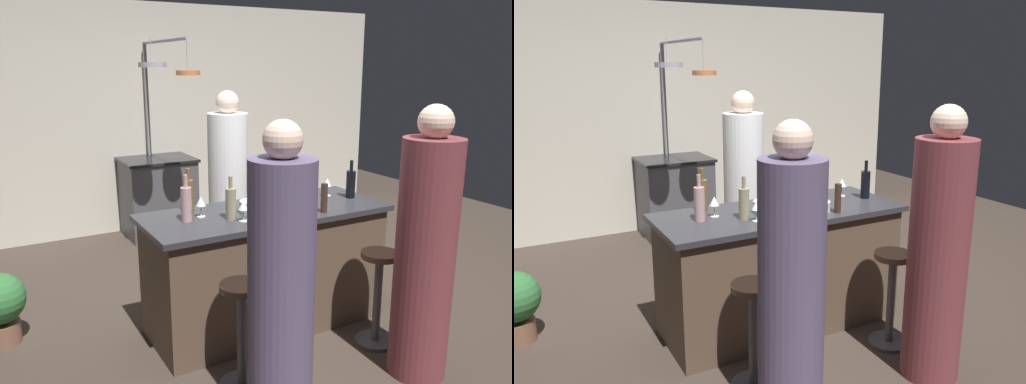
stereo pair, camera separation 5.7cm
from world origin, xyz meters
TOP-DOWN VIEW (x-y plane):
  - ground_plane at (0.00, 0.00)m, footprint 9.00×9.00m
  - back_wall at (0.00, 2.85)m, footprint 6.40×0.16m
  - kitchen_island at (0.00, 0.00)m, footprint 1.80×0.72m
  - stove_range at (0.00, 2.45)m, footprint 0.80×0.64m
  - chef at (0.17, 0.96)m, footprint 0.36×0.36m
  - bar_stool_right at (0.54, -0.62)m, footprint 0.28×0.28m
  - guest_right at (0.53, -1.02)m, footprint 0.36×0.36m
  - bar_stool_left at (-0.53, -0.62)m, footprint 0.28×0.28m
  - guest_left at (-0.49, -0.99)m, footprint 0.35×0.35m
  - overhead_pot_rack at (-0.07, 2.05)m, footprint 0.59×1.32m
  - potted_plant at (-1.77, 0.65)m, footprint 0.36×0.36m
  - cutting_board at (0.23, 0.16)m, footprint 0.32×0.22m
  - pepper_mill at (0.33, -0.25)m, footprint 0.05×0.05m
  - wine_bottle_rose at (-0.60, 0.02)m, footprint 0.07×0.07m
  - wine_bottle_green at (0.11, -0.04)m, footprint 0.07×0.07m
  - wine_bottle_dark at (0.76, -0.02)m, footprint 0.07×0.07m
  - wine_bottle_amber at (-0.50, 0.22)m, footprint 0.07×0.07m
  - wine_bottle_white at (-0.33, -0.09)m, footprint 0.07×0.07m
  - wine_glass_by_chef at (0.63, 0.11)m, footprint 0.07×0.07m
  - wine_glass_near_right_guest at (-0.48, 0.06)m, footprint 0.07×0.07m
  - wine_glass_near_left_guest at (-0.27, -0.17)m, footprint 0.07×0.07m
  - mixing_bowl_steel at (-0.11, -0.01)m, footprint 0.20×0.20m
  - mixing_bowl_ceramic at (0.22, -0.15)m, footprint 0.20×0.20m

SIDE VIEW (x-z plane):
  - ground_plane at x=0.00m, z-range 0.00..0.00m
  - potted_plant at x=-1.77m, z-range 0.04..0.56m
  - bar_stool_right at x=0.54m, z-range 0.04..0.72m
  - bar_stool_left at x=-0.53m, z-range 0.04..0.72m
  - stove_range at x=0.00m, z-range 0.00..0.89m
  - kitchen_island at x=0.00m, z-range 0.00..0.90m
  - guest_left at x=-0.49m, z-range -0.06..1.61m
  - chef at x=0.17m, z-range -0.06..1.64m
  - guest_right at x=0.53m, z-range -0.06..1.64m
  - cutting_board at x=0.23m, z-range 0.90..0.92m
  - mixing_bowl_ceramic at x=0.22m, z-range 0.90..0.97m
  - mixing_bowl_steel at x=-0.11m, z-range 0.90..0.98m
  - pepper_mill at x=0.33m, z-range 0.90..1.11m
  - wine_glass_by_chef at x=0.63m, z-range 0.93..1.08m
  - wine_glass_near_right_guest at x=-0.48m, z-range 0.93..1.08m
  - wine_glass_near_left_guest at x=-0.27m, z-range 0.93..1.08m
  - wine_bottle_dark at x=0.76m, z-range 0.86..1.16m
  - wine_bottle_white at x=-0.33m, z-range 0.86..1.17m
  - wine_bottle_amber at x=-0.50m, z-range 0.86..1.18m
  - wine_bottle_rose at x=-0.60m, z-range 0.86..1.18m
  - wine_bottle_green at x=0.11m, z-range 0.86..1.19m
  - back_wall at x=0.00m, z-range 0.00..2.60m
  - overhead_pot_rack at x=-0.07m, z-range 0.54..2.70m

